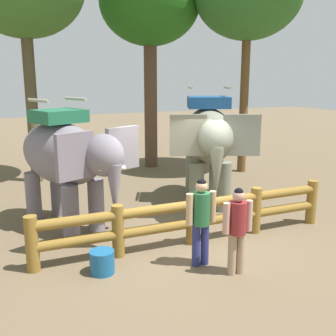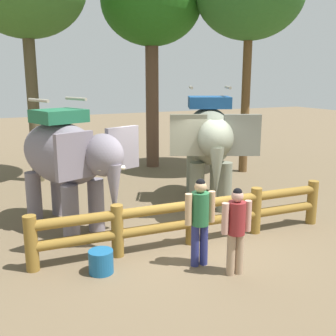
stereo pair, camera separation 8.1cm
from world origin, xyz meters
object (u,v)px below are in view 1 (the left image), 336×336
Objects in this scene: tourist_woman_in_black at (237,225)px; elephant_near_left at (67,157)px; log_fence at (192,216)px; feed_bucket at (102,262)px; tree_far_left at (150,4)px; tourist_man_in_blue at (201,216)px; elephant_center at (209,139)px.

elephant_near_left is at bearing 122.17° from tourist_woman_in_black.
feed_bucket is (-2.09, -0.47, -0.39)m from log_fence.
tree_far_left is at bearing 61.32° from feed_bucket.
log_fence is 3.96× the size of tourist_man_in_blue.
log_fence is 4.15× the size of tourist_woman_in_black.
elephant_center reaches higher than elephant_near_left.
tourist_woman_in_black is (2.21, -3.52, -0.76)m from elephant_near_left.
log_fence is at bearing 12.72° from feed_bucket.
tree_far_left is at bearing 84.99° from elephant_center.
feed_bucket is (-3.81, -2.73, -1.59)m from elephant_center.
tree_far_left is (2.50, 8.25, 5.04)m from tourist_man_in_blue.
tourist_woman_in_black is at bearing -25.92° from feed_bucket.
elephant_center is 4.95m from feed_bucket.
elephant_near_left is at bearing -129.05° from tree_far_left.
tree_far_left reaches higher than tourist_woman_in_black.
tree_far_left reaches higher than feed_bucket.
tourist_woman_in_black is 0.21× the size of tree_far_left.
elephant_near_left reaches higher than log_fence.
log_fence is at bearing 70.63° from tourist_man_in_blue.
tourist_woman_in_black is at bearing -103.36° from tree_far_left.
tourist_man_in_blue is at bearing -106.86° from tree_far_left.
elephant_center is 2.37× the size of tourist_woman_in_black.
tourist_man_in_blue is at bearing -58.43° from elephant_near_left.
tourist_woman_in_black is at bearing -57.83° from elephant_near_left.
tourist_woman_in_black is at bearing -113.65° from elephant_center.
log_fence is 1.07m from tourist_man_in_blue.
tourist_woman_in_black is 2.50m from feed_bucket.
elephant_near_left is (-2.14, 2.00, 1.08)m from log_fence.
elephant_center is at bearing -95.01° from tree_far_left.
elephant_center reaches higher than feed_bucket.
log_fence is at bearing -43.01° from elephant_near_left.
tourist_man_in_blue is (-0.40, 0.58, 0.04)m from tourist_woman_in_black.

